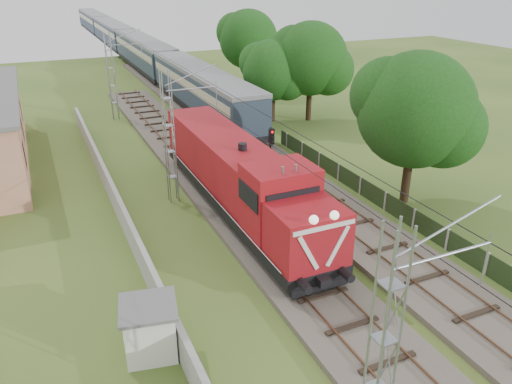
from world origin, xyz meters
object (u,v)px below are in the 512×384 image
locomotive (239,176)px  coach_rake (126,41)px  signal_post (271,150)px  relay_hut (150,329)px

locomotive → coach_rake: locomotive is taller
coach_rake → signal_post: coach_rake is taller
signal_post → relay_hut: signal_post is taller
locomotive → coach_rake: bearing=85.1°
locomotive → coach_rake: 58.66m
locomotive → signal_post: 3.23m
coach_rake → relay_hut: coach_rake is taller
locomotive → signal_post: (2.74, 1.58, 0.67)m
coach_rake → signal_post: bearing=-92.3°
signal_post → locomotive: bearing=-150.1°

